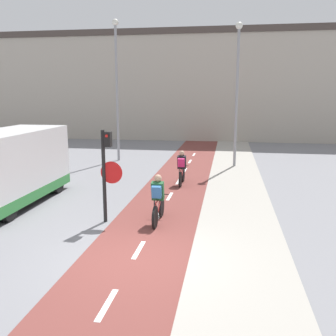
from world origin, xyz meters
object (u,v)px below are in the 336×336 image
at_px(van, 10,169).
at_px(street_lamp_far, 117,78).
at_px(traffic_light_pole, 107,166).
at_px(street_lamp_sidewalk, 237,82).
at_px(cyclist_far, 182,169).
at_px(cyclist_near, 158,200).

bearing_deg(van, street_lamp_far, 82.70).
relative_size(traffic_light_pole, street_lamp_sidewalk, 0.38).
height_order(street_lamp_far, cyclist_far, street_lamp_far).
relative_size(traffic_light_pole, van, 0.54).
bearing_deg(traffic_light_pole, cyclist_near, 4.94).
bearing_deg(street_lamp_far, cyclist_near, -67.38).
bearing_deg(cyclist_near, street_lamp_sidewalk, 75.65).
height_order(cyclist_near, cyclist_far, cyclist_near).
distance_m(traffic_light_pole, cyclist_far, 5.40).
xyz_separation_m(cyclist_far, van, (-5.57, -3.78, 0.57)).
bearing_deg(cyclist_far, traffic_light_pole, -107.92).
height_order(cyclist_far, van, van).
height_order(street_lamp_far, street_lamp_sidewalk, street_lamp_far).
bearing_deg(cyclist_near, cyclist_far, 88.75).
bearing_deg(traffic_light_pole, van, 162.25).
bearing_deg(street_lamp_sidewalk, cyclist_near, -104.35).
bearing_deg(cyclist_far, van, -145.79).
height_order(traffic_light_pole, street_lamp_sidewalk, street_lamp_sidewalk).
distance_m(street_lamp_sidewalk, van, 11.79).
xyz_separation_m(traffic_light_pole, street_lamp_far, (-2.76, 10.42, 2.96)).
relative_size(street_lamp_sidewalk, van, 1.41).
bearing_deg(cyclist_far, street_lamp_sidewalk, 62.72).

